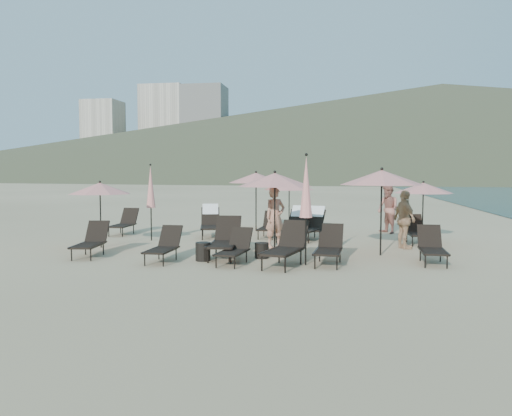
% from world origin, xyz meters
% --- Properties ---
extents(ground, '(800.00, 800.00, 0.00)m').
position_xyz_m(ground, '(0.00, 0.00, 0.00)').
color(ground, '#D6BA8C').
rests_on(ground, ground).
extents(volcanic_headland, '(690.00, 690.00, 55.00)m').
position_xyz_m(volcanic_headland, '(71.37, 302.62, 26.49)').
color(volcanic_headland, brown).
rests_on(volcanic_headland, ground).
extents(hotel_skyline, '(109.00, 82.00, 55.00)m').
position_xyz_m(hotel_skyline, '(-93.62, 271.21, 24.18)').
color(hotel_skyline, beige).
rests_on(hotel_skyline, ground).
extents(lounger_0, '(0.82, 1.65, 0.91)m').
position_xyz_m(lounger_0, '(-4.89, -0.20, 0.42)').
color(lounger_0, black).
rests_on(lounger_0, ground).
extents(lounger_1, '(0.59, 1.51, 0.86)m').
position_xyz_m(lounger_1, '(-2.68, -0.59, 0.40)').
color(lounger_1, black).
rests_on(lounger_1, ground).
extents(lounger_2, '(0.73, 1.53, 0.85)m').
position_xyz_m(lounger_2, '(-0.83, -0.62, 0.40)').
color(lounger_2, black).
rests_on(lounger_2, ground).
extents(lounger_3, '(0.82, 1.88, 1.06)m').
position_xyz_m(lounger_3, '(-1.28, 0.22, 0.49)').
color(lounger_3, black).
rests_on(lounger_3, ground).
extents(lounger_4, '(1.10, 1.93, 1.05)m').
position_xyz_m(lounger_4, '(0.45, -0.67, 0.49)').
color(lounger_4, black).
rests_on(lounger_4, ground).
extents(lounger_5, '(0.65, 1.59, 0.90)m').
position_xyz_m(lounger_5, '(4.01, 0.29, 0.42)').
color(lounger_5, black).
rests_on(lounger_5, ground).
extents(lounger_6, '(0.66, 1.63, 0.93)m').
position_xyz_m(lounger_6, '(-6.09, 4.52, 0.44)').
color(lounger_6, black).
rests_on(lounger_6, ground).
extents(lounger_7, '(1.09, 1.91, 1.13)m').
position_xyz_m(lounger_7, '(-2.80, 4.42, 0.54)').
color(lounger_7, black).
rests_on(lounger_7, ground).
extents(lounger_8, '(0.66, 1.57, 0.89)m').
position_xyz_m(lounger_8, '(-0.71, 4.58, 0.42)').
color(lounger_8, black).
rests_on(lounger_8, ground).
extents(lounger_9, '(1.07, 1.91, 1.13)m').
position_xyz_m(lounger_9, '(0.21, 3.95, 0.54)').
color(lounger_9, black).
rests_on(lounger_9, ground).
extents(lounger_10, '(1.12, 1.88, 1.11)m').
position_xyz_m(lounger_10, '(0.75, 4.18, 0.53)').
color(lounger_10, black).
rests_on(lounger_10, ground).
extents(lounger_11, '(0.67, 1.58, 0.89)m').
position_xyz_m(lounger_11, '(4.13, 3.87, 0.42)').
color(lounger_11, black).
rests_on(lounger_11, ground).
extents(lounger_12, '(0.73, 1.67, 0.94)m').
position_xyz_m(lounger_12, '(1.48, -0.25, 0.44)').
color(lounger_12, black).
rests_on(lounger_12, ground).
extents(lounger_13, '(1.02, 1.72, 0.93)m').
position_xyz_m(lounger_13, '(0.68, 4.47, 0.44)').
color(lounger_13, black).
rests_on(lounger_13, ground).
extents(umbrella_open_0, '(1.88, 1.88, 2.02)m').
position_xyz_m(umbrella_open_0, '(-5.38, 1.32, 1.79)').
color(umbrella_open_0, black).
rests_on(umbrella_open_0, ground).
extents(umbrella_open_1, '(2.16, 2.16, 2.32)m').
position_xyz_m(umbrella_open_1, '(-0.12, 1.53, 2.05)').
color(umbrella_open_1, black).
rests_on(umbrella_open_1, ground).
extents(umbrella_open_2, '(2.23, 2.23, 2.40)m').
position_xyz_m(umbrella_open_2, '(2.84, 1.28, 2.12)').
color(umbrella_open_2, black).
rests_on(umbrella_open_2, ground).
extents(umbrella_open_3, '(2.17, 2.17, 2.33)m').
position_xyz_m(umbrella_open_3, '(-1.50, 6.40, 2.06)').
color(umbrella_open_3, black).
rests_on(umbrella_open_3, ground).
extents(umbrella_open_4, '(1.88, 1.88, 2.03)m').
position_xyz_m(umbrella_open_4, '(-0.15, 5.84, 1.79)').
color(umbrella_open_4, black).
rests_on(umbrella_open_4, ground).
extents(umbrella_open_5, '(1.86, 1.86, 2.00)m').
position_xyz_m(umbrella_open_5, '(4.35, 3.99, 1.77)').
color(umbrella_open_5, black).
rests_on(umbrella_open_5, ground).
extents(umbrella_closed_0, '(0.32, 0.32, 2.73)m').
position_xyz_m(umbrella_closed_0, '(0.92, -0.53, 1.90)').
color(umbrella_closed_0, black).
rests_on(umbrella_closed_0, ground).
extents(umbrella_closed_1, '(0.30, 0.30, 2.56)m').
position_xyz_m(umbrella_closed_1, '(-4.47, 3.06, 1.78)').
color(umbrella_closed_1, black).
rests_on(umbrella_closed_1, ground).
extents(side_table_0, '(0.39, 0.39, 0.47)m').
position_xyz_m(side_table_0, '(-1.72, -0.36, 0.24)').
color(side_table_0, black).
rests_on(side_table_0, ground).
extents(side_table_1, '(0.38, 0.38, 0.41)m').
position_xyz_m(side_table_1, '(-0.29, 0.28, 0.20)').
color(side_table_1, black).
rests_on(side_table_1, ground).
extents(beachgoer_a, '(0.79, 0.76, 1.83)m').
position_xyz_m(beachgoer_a, '(-0.21, 2.30, 0.91)').
color(beachgoer_a, tan).
rests_on(beachgoer_a, ground).
extents(beachgoer_b, '(1.05, 1.12, 1.82)m').
position_xyz_m(beachgoer_b, '(3.48, 6.45, 0.91)').
color(beachgoer_b, '#AD6A59').
rests_on(beachgoer_b, ground).
extents(beachgoer_c, '(0.81, 1.11, 1.75)m').
position_xyz_m(beachgoer_c, '(3.62, 2.62, 0.87)').
color(beachgoer_c, tan).
rests_on(beachgoer_c, ground).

